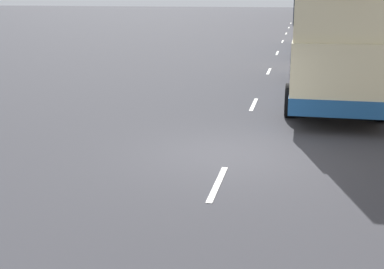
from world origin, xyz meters
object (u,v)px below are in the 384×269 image
(car_2, at_px, (314,12))
(double_decker_bus_near, at_px, (333,31))
(car_1, at_px, (310,13))
(car_0, at_px, (316,18))
(double_decker_bus_ahead, at_px, (320,13))

(car_2, bearing_deg, double_decker_bus_near, -90.17)
(double_decker_bus_near, bearing_deg, car_1, 90.41)
(car_0, height_order, car_1, car_1)
(double_decker_bus_ahead, xyz_separation_m, car_2, (0.27, 41.65, -1.46))
(car_0, distance_m, car_1, 10.17)
(double_decker_bus_ahead, distance_m, car_1, 34.07)
(double_decker_bus_near, relative_size, car_0, 2.41)
(double_decker_bus_ahead, relative_size, car_0, 2.59)
(car_0, xyz_separation_m, car_2, (-0.01, 17.76, -0.04))
(double_decker_bus_near, relative_size, double_decker_bus_ahead, 0.93)
(car_1, xyz_separation_m, car_2, (0.51, 7.61, -0.07))
(car_1, bearing_deg, car_2, 86.13)
(double_decker_bus_near, height_order, double_decker_bus_ahead, same)
(car_1, bearing_deg, double_decker_bus_ahead, -89.60)
(double_decker_bus_near, distance_m, car_0, 39.10)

